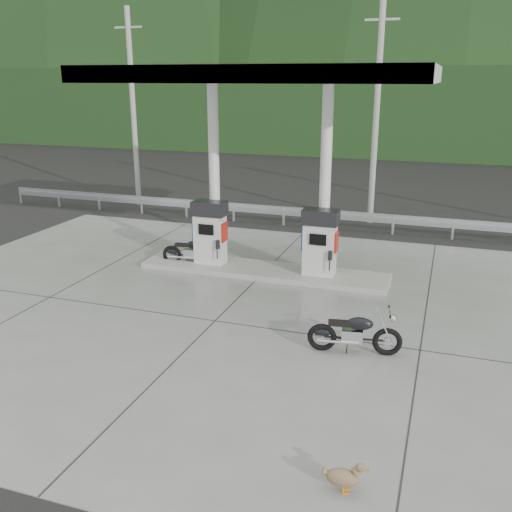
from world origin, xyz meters
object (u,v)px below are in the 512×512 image
(gas_pump_left, at_px, (210,232))
(gas_pump_right, at_px, (320,242))
(duck, at_px, (342,478))
(motorcycle_left, at_px, (192,252))
(motorcycle_right, at_px, (355,334))

(gas_pump_left, xyz_separation_m, gas_pump_right, (3.20, 0.00, 0.00))
(duck, bearing_deg, motorcycle_left, 122.91)
(gas_pump_left, xyz_separation_m, duck, (5.36, -8.09, -0.85))
(gas_pump_left, xyz_separation_m, motorcycle_right, (4.84, -4.03, -0.64))
(motorcycle_right, xyz_separation_m, duck, (0.53, -4.06, -0.21))
(motorcycle_left, distance_m, duck, 10.04)
(gas_pump_left, bearing_deg, motorcycle_right, -39.81)
(duck, bearing_deg, gas_pump_right, 101.59)
(motorcycle_left, bearing_deg, gas_pump_left, -8.81)
(motorcycle_left, relative_size, motorcycle_right, 0.97)
(motorcycle_right, bearing_deg, motorcycle_left, 133.96)
(gas_pump_right, relative_size, motorcycle_left, 1.06)
(gas_pump_left, height_order, duck, gas_pump_left)
(motorcycle_right, relative_size, duck, 3.12)
(gas_pump_left, height_order, motorcycle_right, gas_pump_left)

